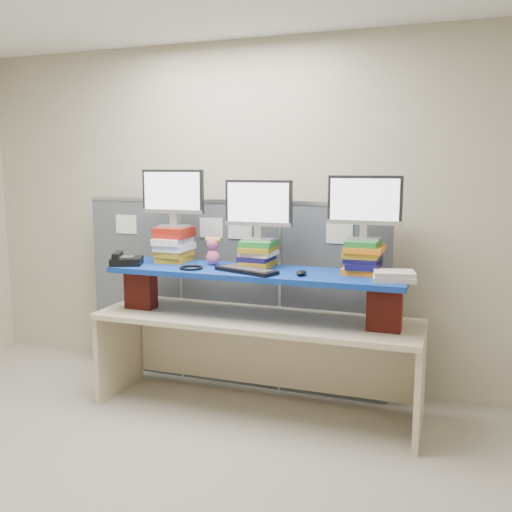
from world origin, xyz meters
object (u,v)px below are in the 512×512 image
at_px(blue_board, 256,273).
at_px(keyboard, 246,270).
at_px(desk, 256,336).
at_px(monitor_left, 173,195).
at_px(desk_phone, 126,260).
at_px(monitor_center, 259,206).
at_px(monitor_right, 365,204).

bearing_deg(blue_board, keyboard, -106.37).
bearing_deg(blue_board, desk, -0.86).
distance_m(monitor_left, desk_phone, 0.61).
distance_m(blue_board, desk_phone, 1.00).
relative_size(blue_board, monitor_left, 4.24).
bearing_deg(monitor_center, monitor_left, -180.00).
height_order(monitor_center, monitor_right, monitor_right).
distance_m(monitor_center, monitor_right, 0.76).
relative_size(desk, monitor_right, 4.71).
bearing_deg(desk_phone, monitor_left, 18.94).
xyz_separation_m(desk, monitor_right, (0.74, 0.13, 0.97)).
relative_size(monitor_center, desk_phone, 1.76).
xyz_separation_m(keyboard, desk_phone, (-0.96, -0.03, 0.02)).
relative_size(blue_board, keyboard, 4.32).
bearing_deg(desk, keyboard, -106.37).
distance_m(blue_board, monitor_left, 0.90).
xyz_separation_m(monitor_center, desk_phone, (-0.97, -0.26, -0.41)).
distance_m(desk, monitor_right, 1.22).
distance_m(desk, desk_phone, 1.13).
xyz_separation_m(blue_board, desk_phone, (-0.99, -0.14, 0.05)).
bearing_deg(desk, blue_board, 179.14).
xyz_separation_m(desk, desk_phone, (-0.99, -0.14, 0.52)).
xyz_separation_m(monitor_right, desk_phone, (-1.73, -0.27, -0.45)).
bearing_deg(desk_phone, blue_board, -14.91).
height_order(blue_board, monitor_right, monitor_right).
xyz_separation_m(desk, monitor_center, (-0.02, 0.12, 0.93)).
relative_size(desk, keyboard, 4.80).
xyz_separation_m(monitor_left, keyboard, (0.68, -0.22, -0.50)).
height_order(blue_board, keyboard, keyboard).
distance_m(keyboard, desk_phone, 0.96).
relative_size(monitor_center, keyboard, 1.02).
bearing_deg(blue_board, monitor_center, 100.66).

